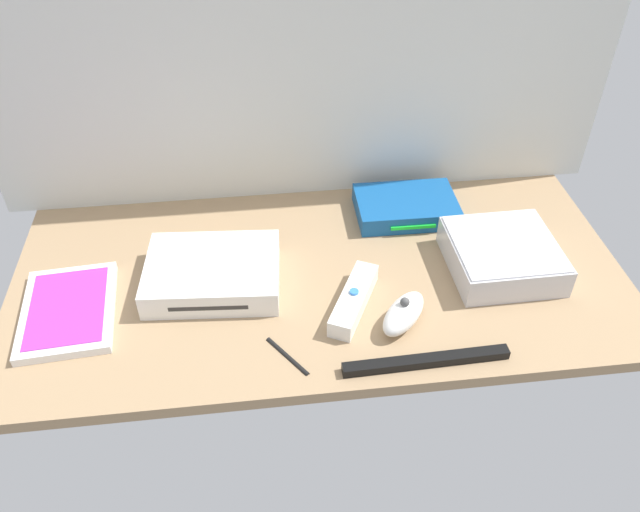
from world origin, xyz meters
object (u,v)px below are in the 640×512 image
Objects in this scene: game_case at (68,310)px; stylus_pen at (287,355)px; remote_nunchuk at (404,313)px; network_router at (406,207)px; remote_wand at (354,300)px; mini_computer at (502,255)px; sensor_bar at (426,361)px; game_console at (213,271)px.

game_case reaches higher than stylus_pen.
stylus_pen is at bearing -125.33° from remote_nunchuk.
network_router is 1.22× the size of remote_wand.
sensor_bar is (-17.27, -18.87, -1.94)cm from mini_computer.
game_console is 1.49× the size of remote_wand.
mini_computer is 1.91× the size of stylus_pen.
network_router is 1.73× the size of remote_nunchuk.
stylus_pen is (-19.32, 3.70, -0.35)cm from sensor_bar.
game_case is 0.83× the size of sensor_bar.
mini_computer is at bearing 1.75° from game_console.
stylus_pen is at bearing -54.44° from game_console.
stylus_pen is (32.53, -12.61, -0.41)cm from game_case.
mini_computer is 39.68cm from stylus_pen.
mini_computer is 0.95× the size of network_router.
game_case is 1.34× the size of remote_wand.
remote_nunchuk is at bearing -102.82° from network_router.
sensor_bar is (29.81, -21.08, -1.50)cm from game_console.
game_console is 0.92× the size of sensor_bar.
game_console is 2.12× the size of remote_nunchuk.
mini_computer is at bearing 40.43° from remote_wand.
stylus_pen is (-24.27, -31.59, -1.35)cm from network_router.
game_case is at bearing 158.81° from stylus_pen.
mini_computer is 0.86× the size of game_case.
remote_nunchuk reaches higher than game_case.
remote_nunchuk reaches higher than stylus_pen.
sensor_bar is at bearing -10.84° from stylus_pen.
sensor_bar is at bearing -21.73° from game_case.
stylus_pen is (-10.99, -8.88, -1.16)cm from remote_wand.
game_case is at bearing -148.81° from remote_nunchuk.
remote_nunchuk is at bearing -19.93° from game_console.
remote_wand reaches higher than stylus_pen.
network_router is at bearing 126.88° from mini_computer.
sensor_bar is at bearing -30.83° from game_console.
game_console is 31.05cm from remote_nunchuk.
remote_wand is 14.18cm from stylus_pen.
stylus_pen is at bearing 167.56° from sensor_bar.
game_console is 47.14cm from mini_computer.
game_console reaches higher than stylus_pen.
game_console is 23.11cm from remote_wand.
remote_wand is (-13.28, -22.71, -0.19)cm from network_router.
network_router is at bearing 26.67° from game_console.
remote_wand reaches higher than game_case.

